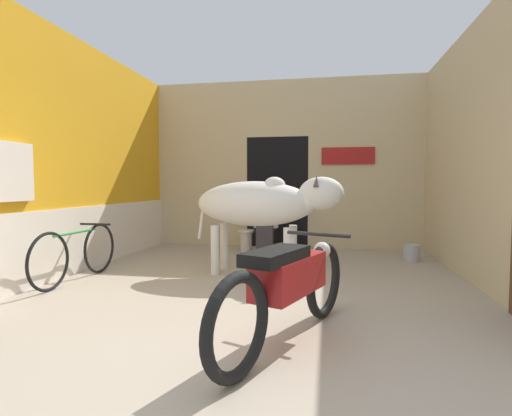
{
  "coord_description": "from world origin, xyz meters",
  "views": [
    {
      "loc": [
        0.83,
        -2.66,
        1.21
      ],
      "look_at": [
        -0.06,
        2.25,
        0.91
      ],
      "focal_mm": 28.0,
      "sensor_mm": 36.0,
      "label": 1
    }
  ],
  "objects_px": {
    "shopkeeper_seated": "(266,218)",
    "plastic_stool": "(246,240)",
    "bicycle": "(77,253)",
    "motorcycle_near": "(289,284)",
    "bucket": "(412,253)",
    "cow": "(263,204)"
  },
  "relations": [
    {
      "from": "motorcycle_near",
      "to": "plastic_stool",
      "type": "relative_size",
      "value": 5.07
    },
    {
      "from": "bicycle",
      "to": "shopkeeper_seated",
      "type": "height_order",
      "value": "shopkeeper_seated"
    },
    {
      "from": "bicycle",
      "to": "shopkeeper_seated",
      "type": "xyz_separation_m",
      "value": [
        2.0,
        2.51,
        0.27
      ]
    },
    {
      "from": "cow",
      "to": "motorcycle_near",
      "type": "height_order",
      "value": "cow"
    },
    {
      "from": "cow",
      "to": "motorcycle_near",
      "type": "bearing_deg",
      "value": -75.99
    },
    {
      "from": "cow",
      "to": "plastic_stool",
      "type": "relative_size",
      "value": 5.22
    },
    {
      "from": "shopkeeper_seated",
      "to": "plastic_stool",
      "type": "relative_size",
      "value": 3.08
    },
    {
      "from": "plastic_stool",
      "to": "bucket",
      "type": "distance_m",
      "value": 2.79
    },
    {
      "from": "shopkeeper_seated",
      "to": "bucket",
      "type": "xyz_separation_m",
      "value": [
        2.4,
        -0.37,
        -0.49
      ]
    },
    {
      "from": "motorcycle_near",
      "to": "bucket",
      "type": "relative_size",
      "value": 7.57
    },
    {
      "from": "shopkeeper_seated",
      "to": "bicycle",
      "type": "bearing_deg",
      "value": -128.56
    },
    {
      "from": "plastic_stool",
      "to": "motorcycle_near",
      "type": "bearing_deg",
      "value": -73.86
    },
    {
      "from": "bicycle",
      "to": "bucket",
      "type": "height_order",
      "value": "bicycle"
    },
    {
      "from": "bicycle",
      "to": "bucket",
      "type": "distance_m",
      "value": 4.89
    },
    {
      "from": "bicycle",
      "to": "plastic_stool",
      "type": "xyz_separation_m",
      "value": [
        1.63,
        2.55,
        -0.14
      ]
    },
    {
      "from": "cow",
      "to": "plastic_stool",
      "type": "xyz_separation_m",
      "value": [
        -0.6,
        1.77,
        -0.74
      ]
    },
    {
      "from": "shopkeeper_seated",
      "to": "plastic_stool",
      "type": "bearing_deg",
      "value": 173.28
    },
    {
      "from": "bucket",
      "to": "cow",
      "type": "bearing_deg",
      "value": -147.72
    },
    {
      "from": "plastic_stool",
      "to": "bucket",
      "type": "height_order",
      "value": "plastic_stool"
    },
    {
      "from": "shopkeeper_seated",
      "to": "motorcycle_near",
      "type": "bearing_deg",
      "value": -78.63
    },
    {
      "from": "bicycle",
      "to": "bucket",
      "type": "xyz_separation_m",
      "value": [
        4.39,
        2.14,
        -0.22
      ]
    },
    {
      "from": "cow",
      "to": "bicycle",
      "type": "xyz_separation_m",
      "value": [
        -2.24,
        -0.78,
        -0.6
      ]
    }
  ]
}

